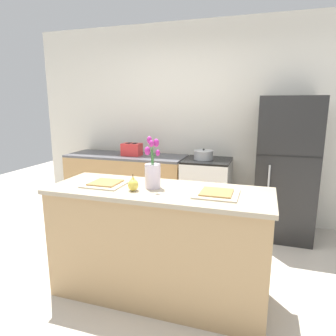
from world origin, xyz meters
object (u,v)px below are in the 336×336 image
Objects in this scene: flower_vase at (153,172)px; cooking_pot at (203,155)px; stove_range at (206,193)px; refrigerator at (285,169)px; plate_setting_right at (217,193)px; plate_setting_left at (106,183)px; toaster at (132,149)px; pear_figurine at (133,184)px.

flower_vase reaches higher than cooking_pot.
refrigerator is (0.95, 0.00, 0.40)m from stove_range.
cooking_pot is at bearing 104.60° from plate_setting_right.
plate_setting_left and plate_setting_right have the same top height.
plate_setting_right is (0.37, -1.61, 0.50)m from stove_range.
plate_setting_left is 1.28× the size of cooking_pot.
flower_vase is 1.81m from toaster.
cooking_pot is (-1.00, -0.01, 0.12)m from refrigerator.
toaster is 1.01m from cooking_pot.
stove_range is 1.19m from toaster.
pear_figurine is at bearing -171.14° from plate_setting_right.
plate_setting_right is (0.64, 0.10, -0.04)m from pear_figurine.
flower_vase is 0.43m from plate_setting_left.
plate_setting_left is at bearing 180.00° from plate_setting_right.
flower_vase reaches higher than pear_figurine.
plate_setting_right is 1.66m from cooking_pot.
stove_range is at bearing 0.96° from toaster.
toaster is at bearing 119.99° from flower_vase.
refrigerator is 1.72m from plate_setting_right.
toaster is (-1.06, -0.02, 0.54)m from stove_range.
flower_vase is at bearing 49.45° from pear_figurine.
stove_range is at bearing 102.87° from plate_setting_right.
refrigerator is 5.21× the size of plate_setting_right.
toaster is (-2.01, -0.02, 0.14)m from refrigerator.
pear_figurine is at bearing -130.55° from flower_vase.
stove_range is 0.53× the size of refrigerator.
stove_range is 1.71m from flower_vase.
flower_vase is 1.58m from cooking_pot.
plate_setting_right is at bearing -109.80° from refrigerator.
stove_range is 3.57× the size of cooking_pot.
refrigerator is 5.21× the size of plate_setting_left.
cooking_pot is (1.01, 0.01, -0.03)m from toaster.
flower_vase is at bearing 4.64° from plate_setting_left.
flower_vase is 3.07× the size of pear_figurine.
cooking_pot reaches higher than plate_setting_right.
stove_range is 1.03m from refrigerator.
toaster reaches higher than cooking_pot.
flower_vase is (-0.16, -1.58, 0.62)m from stove_range.
pear_figurine is (-0.27, -1.71, 0.54)m from stove_range.
stove_range is 3.24× the size of toaster.
refrigerator is 6.69× the size of cooking_pot.
stove_range is at bearing 5.81° from cooking_pot.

